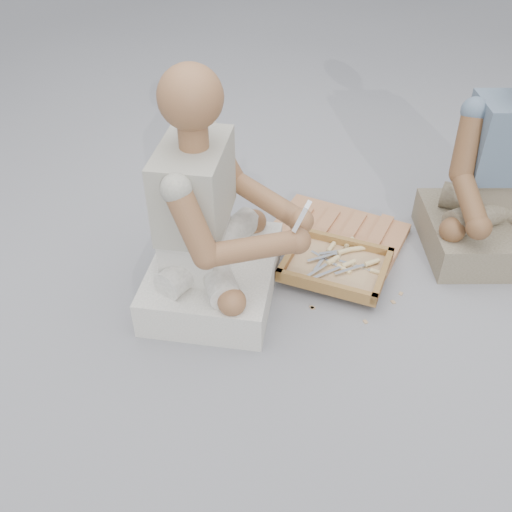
% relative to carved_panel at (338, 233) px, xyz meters
% --- Properties ---
extents(ground, '(60.00, 60.00, 0.00)m').
position_rel_carved_panel_xyz_m(ground, '(-0.16, -0.67, -0.02)').
color(ground, gray).
rests_on(ground, ground).
extents(carved_panel, '(0.69, 0.56, 0.04)m').
position_rel_carved_panel_xyz_m(carved_panel, '(0.00, 0.00, 0.00)').
color(carved_panel, '#A96B41').
rests_on(carved_panel, ground).
extents(tool_tray, '(0.49, 0.43, 0.06)m').
position_rel_carved_panel_xyz_m(tool_tray, '(0.01, -0.30, 0.04)').
color(tool_tray, brown).
rests_on(tool_tray, carved_panel).
extents(chisel_0, '(0.19, 0.14, 0.02)m').
position_rel_carved_panel_xyz_m(chisel_0, '(0.03, -0.31, 0.04)').
color(chisel_0, silver).
rests_on(chisel_0, tool_tray).
extents(chisel_1, '(0.15, 0.19, 0.02)m').
position_rel_carved_panel_xyz_m(chisel_1, '(-0.02, -0.30, 0.05)').
color(chisel_1, silver).
rests_on(chisel_1, tool_tray).
extents(chisel_2, '(0.18, 0.16, 0.02)m').
position_rel_carved_panel_xyz_m(chisel_2, '(0.05, -0.30, 0.05)').
color(chisel_2, silver).
rests_on(chisel_2, tool_tray).
extents(chisel_3, '(0.22, 0.08, 0.02)m').
position_rel_carved_panel_xyz_m(chisel_3, '(0.17, -0.31, 0.04)').
color(chisel_3, silver).
rests_on(chisel_3, tool_tray).
extents(chisel_4, '(0.21, 0.10, 0.02)m').
position_rel_carved_panel_xyz_m(chisel_4, '(0.08, -0.18, 0.05)').
color(chisel_4, silver).
rests_on(chisel_4, tool_tray).
extents(chisel_5, '(0.08, 0.22, 0.02)m').
position_rel_carved_panel_xyz_m(chisel_5, '(-0.03, -0.20, 0.05)').
color(chisel_5, silver).
rests_on(chisel_5, tool_tray).
extents(chisel_6, '(0.19, 0.14, 0.02)m').
position_rel_carved_panel_xyz_m(chisel_6, '(0.02, -0.22, 0.05)').
color(chisel_6, silver).
rests_on(chisel_6, tool_tray).
extents(chisel_7, '(0.10, 0.21, 0.02)m').
position_rel_carved_panel_xyz_m(chisel_7, '(0.05, -0.15, 0.05)').
color(chisel_7, silver).
rests_on(chisel_7, tool_tray).
extents(chisel_8, '(0.19, 0.14, 0.02)m').
position_rel_carved_panel_xyz_m(chisel_8, '(0.15, -0.28, 0.06)').
color(chisel_8, silver).
rests_on(chisel_8, tool_tray).
extents(wood_chip_0, '(0.02, 0.02, 0.00)m').
position_rel_carved_panel_xyz_m(wood_chip_0, '(-0.07, -0.52, -0.02)').
color(wood_chip_0, tan).
rests_on(wood_chip_0, ground).
extents(wood_chip_1, '(0.02, 0.02, 0.00)m').
position_rel_carved_panel_xyz_m(wood_chip_1, '(0.02, -0.28, -0.02)').
color(wood_chip_1, tan).
rests_on(wood_chip_1, ground).
extents(wood_chip_2, '(0.02, 0.02, 0.00)m').
position_rel_carved_panel_xyz_m(wood_chip_2, '(0.13, -0.28, -0.02)').
color(wood_chip_2, tan).
rests_on(wood_chip_2, ground).
extents(wood_chip_3, '(0.02, 0.02, 0.00)m').
position_rel_carved_panel_xyz_m(wood_chip_3, '(0.28, 0.10, -0.02)').
color(wood_chip_3, tan).
rests_on(wood_chip_3, ground).
extents(wood_chip_4, '(0.02, 0.02, 0.00)m').
position_rel_carved_panel_xyz_m(wood_chip_4, '(-0.28, -0.47, -0.02)').
color(wood_chip_4, tan).
rests_on(wood_chip_4, ground).
extents(wood_chip_5, '(0.02, 0.02, 0.00)m').
position_rel_carved_panel_xyz_m(wood_chip_5, '(0.02, -0.33, -0.02)').
color(wood_chip_5, tan).
rests_on(wood_chip_5, ground).
extents(wood_chip_6, '(0.02, 0.02, 0.00)m').
position_rel_carved_panel_xyz_m(wood_chip_6, '(-0.10, -0.39, -0.02)').
color(wood_chip_6, tan).
rests_on(wood_chip_6, ground).
extents(wood_chip_7, '(0.02, 0.02, 0.00)m').
position_rel_carved_panel_xyz_m(wood_chip_7, '(-0.06, -0.08, -0.02)').
color(wood_chip_7, tan).
rests_on(wood_chip_7, ground).
extents(wood_chip_8, '(0.02, 0.02, 0.00)m').
position_rel_carved_panel_xyz_m(wood_chip_8, '(0.27, -0.42, -0.02)').
color(wood_chip_8, tan).
rests_on(wood_chip_8, ground).
extents(wood_chip_9, '(0.02, 0.02, 0.00)m').
position_rel_carved_panel_xyz_m(wood_chip_9, '(0.30, -0.36, -0.02)').
color(wood_chip_9, tan).
rests_on(wood_chip_9, ground).
extents(wood_chip_10, '(0.02, 0.02, 0.00)m').
position_rel_carved_panel_xyz_m(wood_chip_10, '(0.16, -0.56, -0.02)').
color(wood_chip_10, tan).
rests_on(wood_chip_10, ground).
extents(wood_chip_11, '(0.02, 0.02, 0.00)m').
position_rel_carved_panel_xyz_m(wood_chip_11, '(0.04, -0.39, -0.02)').
color(wood_chip_11, tan).
rests_on(wood_chip_11, ground).
extents(wood_chip_12, '(0.02, 0.02, 0.00)m').
position_rel_carved_panel_xyz_m(wood_chip_12, '(-0.06, -0.52, -0.02)').
color(wood_chip_12, tan).
rests_on(wood_chip_12, ground).
extents(craftsman, '(0.66, 0.65, 0.98)m').
position_rel_carved_panel_xyz_m(craftsman, '(-0.49, -0.49, 0.31)').
color(craftsman, silver).
rests_on(craftsman, ground).
extents(companion, '(0.74, 0.63, 1.02)m').
position_rel_carved_panel_xyz_m(companion, '(0.72, 0.06, 0.32)').
color(companion, gray).
rests_on(companion, ground).
extents(mobile_phone, '(0.07, 0.06, 0.12)m').
position_rel_carved_panel_xyz_m(mobile_phone, '(-0.13, -0.54, 0.45)').
color(mobile_phone, silver).
rests_on(mobile_phone, craftsman).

